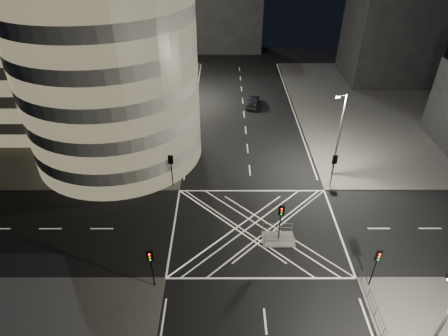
{
  "coord_description": "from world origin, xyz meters",
  "views": [
    {
      "loc": [
        -3.13,
        -26.71,
        25.42
      ],
      "look_at": [
        -3.08,
        6.08,
        3.0
      ],
      "focal_mm": 30.0,
      "sensor_mm": 36.0,
      "label": 1
    }
  ],
  "objects_px": {
    "traffic_signal_fl": "(171,165)",
    "traffic_signal_fr": "(334,165)",
    "traffic_signal_nl": "(151,262)",
    "street_lamp_left_far": "(183,68)",
    "central_island": "(278,239)",
    "street_lamp_right_far": "(339,134)",
    "traffic_signal_island": "(281,216)",
    "sedan": "(253,102)",
    "traffic_signal_nr": "(376,262)",
    "street_lamp_left_near": "(169,121)",
    "street_lamp_right_near": "(440,327)"
  },
  "relations": [
    {
      "from": "street_lamp_left_far",
      "to": "traffic_signal_nl",
      "type": "bearing_deg",
      "value": -89.01
    },
    {
      "from": "traffic_signal_nl",
      "to": "traffic_signal_nr",
      "type": "xyz_separation_m",
      "value": [
        17.6,
        0.0,
        0.0
      ]
    },
    {
      "from": "traffic_signal_fl",
      "to": "street_lamp_right_far",
      "type": "height_order",
      "value": "street_lamp_right_far"
    },
    {
      "from": "traffic_signal_fl",
      "to": "traffic_signal_fr",
      "type": "distance_m",
      "value": 17.6
    },
    {
      "from": "traffic_signal_nl",
      "to": "street_lamp_left_far",
      "type": "xyz_separation_m",
      "value": [
        -0.64,
        36.8,
        2.63
      ]
    },
    {
      "from": "traffic_signal_nl",
      "to": "traffic_signal_fr",
      "type": "bearing_deg",
      "value": 37.69
    },
    {
      "from": "traffic_signal_island",
      "to": "central_island",
      "type": "bearing_deg",
      "value": 0.0
    },
    {
      "from": "traffic_signal_fr",
      "to": "street_lamp_right_far",
      "type": "bearing_deg",
      "value": 73.89
    },
    {
      "from": "street_lamp_right_far",
      "to": "sedan",
      "type": "bearing_deg",
      "value": 112.66
    },
    {
      "from": "street_lamp_right_near",
      "to": "sedan",
      "type": "height_order",
      "value": "street_lamp_right_near"
    },
    {
      "from": "central_island",
      "to": "traffic_signal_nr",
      "type": "xyz_separation_m",
      "value": [
        6.8,
        -5.3,
        2.84
      ]
    },
    {
      "from": "traffic_signal_fr",
      "to": "traffic_signal_nr",
      "type": "relative_size",
      "value": 1.0
    },
    {
      "from": "traffic_signal_island",
      "to": "street_lamp_right_far",
      "type": "xyz_separation_m",
      "value": [
        7.44,
        10.5,
        2.63
      ]
    },
    {
      "from": "traffic_signal_fr",
      "to": "traffic_signal_nr",
      "type": "distance_m",
      "value": 13.6
    },
    {
      "from": "traffic_signal_fl",
      "to": "traffic_signal_nl",
      "type": "bearing_deg",
      "value": -90.0
    },
    {
      "from": "traffic_signal_nr",
      "to": "street_lamp_left_far",
      "type": "relative_size",
      "value": 0.4
    },
    {
      "from": "traffic_signal_nl",
      "to": "street_lamp_left_near",
      "type": "bearing_deg",
      "value": 91.94
    },
    {
      "from": "sedan",
      "to": "traffic_signal_fr",
      "type": "bearing_deg",
      "value": 120.68
    },
    {
      "from": "traffic_signal_island",
      "to": "sedan",
      "type": "relative_size",
      "value": 0.88
    },
    {
      "from": "traffic_signal_nr",
      "to": "traffic_signal_island",
      "type": "relative_size",
      "value": 1.0
    },
    {
      "from": "traffic_signal_fl",
      "to": "street_lamp_right_far",
      "type": "bearing_deg",
      "value": 6.88
    },
    {
      "from": "street_lamp_left_far",
      "to": "sedan",
      "type": "bearing_deg",
      "value": -10.32
    },
    {
      "from": "central_island",
      "to": "traffic_signal_fr",
      "type": "relative_size",
      "value": 0.75
    },
    {
      "from": "traffic_signal_nl",
      "to": "sedan",
      "type": "distance_m",
      "value": 36.37
    },
    {
      "from": "traffic_signal_nr",
      "to": "traffic_signal_nl",
      "type": "bearing_deg",
      "value": 180.0
    },
    {
      "from": "traffic_signal_island",
      "to": "traffic_signal_nr",
      "type": "bearing_deg",
      "value": -37.93
    },
    {
      "from": "sedan",
      "to": "traffic_signal_nl",
      "type": "bearing_deg",
      "value": 85.2
    },
    {
      "from": "traffic_signal_island",
      "to": "sedan",
      "type": "xyz_separation_m",
      "value": [
        -0.5,
        29.51,
        -2.16
      ]
    },
    {
      "from": "traffic_signal_fr",
      "to": "street_lamp_right_near",
      "type": "relative_size",
      "value": 0.4
    },
    {
      "from": "street_lamp_left_far",
      "to": "central_island",
      "type": "bearing_deg",
      "value": -70.05
    },
    {
      "from": "traffic_signal_fr",
      "to": "street_lamp_left_near",
      "type": "height_order",
      "value": "street_lamp_left_near"
    },
    {
      "from": "traffic_signal_nr",
      "to": "traffic_signal_fr",
      "type": "bearing_deg",
      "value": 90.0
    },
    {
      "from": "traffic_signal_fl",
      "to": "traffic_signal_fr",
      "type": "xyz_separation_m",
      "value": [
        17.6,
        0.0,
        0.0
      ]
    },
    {
      "from": "traffic_signal_island",
      "to": "street_lamp_right_near",
      "type": "relative_size",
      "value": 0.4
    },
    {
      "from": "traffic_signal_island",
      "to": "street_lamp_left_far",
      "type": "distance_m",
      "value": 33.61
    },
    {
      "from": "traffic_signal_fl",
      "to": "traffic_signal_island",
      "type": "relative_size",
      "value": 1.0
    },
    {
      "from": "traffic_signal_fr",
      "to": "traffic_signal_nr",
      "type": "bearing_deg",
      "value": -90.0
    },
    {
      "from": "traffic_signal_nl",
      "to": "sedan",
      "type": "height_order",
      "value": "traffic_signal_nl"
    },
    {
      "from": "street_lamp_left_far",
      "to": "street_lamp_right_near",
      "type": "bearing_deg",
      "value": -66.79
    },
    {
      "from": "traffic_signal_fr",
      "to": "sedan",
      "type": "xyz_separation_m",
      "value": [
        -7.3,
        21.21,
        -2.16
      ]
    },
    {
      "from": "street_lamp_right_far",
      "to": "traffic_signal_nl",
      "type": "bearing_deg",
      "value": -139.09
    },
    {
      "from": "street_lamp_left_near",
      "to": "street_lamp_left_far",
      "type": "relative_size",
      "value": 1.0
    },
    {
      "from": "central_island",
      "to": "street_lamp_right_near",
      "type": "height_order",
      "value": "street_lamp_right_near"
    },
    {
      "from": "traffic_signal_fr",
      "to": "street_lamp_left_far",
      "type": "relative_size",
      "value": 0.4
    },
    {
      "from": "traffic_signal_fl",
      "to": "street_lamp_right_far",
      "type": "xyz_separation_m",
      "value": [
        18.24,
        2.2,
        2.63
      ]
    },
    {
      "from": "traffic_signal_fl",
      "to": "traffic_signal_fr",
      "type": "height_order",
      "value": "same"
    },
    {
      "from": "traffic_signal_fl",
      "to": "street_lamp_left_far",
      "type": "relative_size",
      "value": 0.4
    },
    {
      "from": "street_lamp_left_near",
      "to": "sedan",
      "type": "height_order",
      "value": "street_lamp_left_near"
    },
    {
      "from": "traffic_signal_nr",
      "to": "sedan",
      "type": "xyz_separation_m",
      "value": [
        -7.3,
        34.81,
        -2.16
      ]
    },
    {
      "from": "traffic_signal_fr",
      "to": "street_lamp_left_far",
      "type": "bearing_deg",
      "value": 128.17
    }
  ]
}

